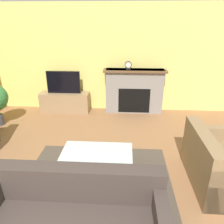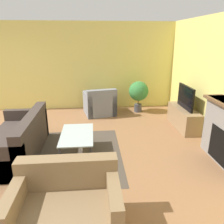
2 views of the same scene
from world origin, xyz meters
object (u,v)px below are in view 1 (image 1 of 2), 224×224
at_px(coffee_table, 97,155).
at_px(mantel_clock, 128,65).
at_px(couch_loveseat, 219,166).
at_px(tv, 63,82).

relative_size(coffee_table, mantel_clock, 5.32).
height_order(coffee_table, mantel_clock, mantel_clock).
bearing_deg(couch_loveseat, tv, 48.52).
xyz_separation_m(couch_loveseat, coffee_table, (-1.80, 0.01, 0.11)).
distance_m(coffee_table, mantel_clock, 2.92).
relative_size(tv, coffee_table, 0.81).
bearing_deg(mantel_clock, coffee_table, -99.57).
distance_m(couch_loveseat, coffee_table, 1.81).
xyz_separation_m(coffee_table, mantel_clock, (0.46, 2.76, 0.84)).
bearing_deg(mantel_clock, couch_loveseat, -64.21).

